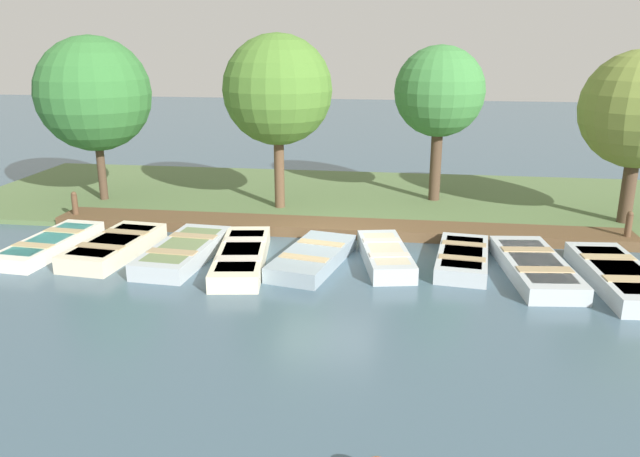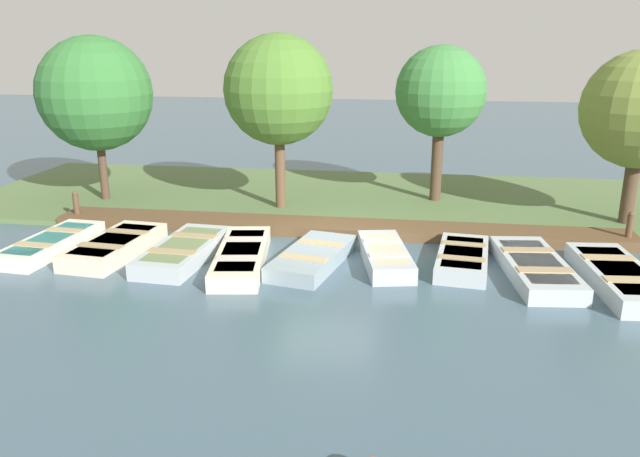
{
  "view_description": "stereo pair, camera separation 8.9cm",
  "coord_description": "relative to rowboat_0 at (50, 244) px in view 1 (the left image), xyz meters",
  "views": [
    {
      "loc": [
        14.44,
        1.88,
        5.03
      ],
      "look_at": [
        0.26,
        -0.13,
        0.65
      ],
      "focal_mm": 35.0,
      "sensor_mm": 36.0,
      "label": 1
    },
    {
      "loc": [
        14.43,
        1.97,
        5.03
      ],
      "look_at": [
        0.26,
        -0.13,
        0.65
      ],
      "focal_mm": 35.0,
      "sensor_mm": 36.0,
      "label": 2
    }
  ],
  "objects": [
    {
      "name": "ground_plane",
      "position": [
        -0.98,
        6.75,
        -0.18
      ],
      "size": [
        80.0,
        80.0,
        0.0
      ],
      "primitive_type": "plane",
      "color": "#425B6B"
    },
    {
      "name": "shore_bank",
      "position": [
        -5.98,
        6.75,
        -0.11
      ],
      "size": [
        8.0,
        24.0,
        0.14
      ],
      "color": "#567042",
      "rests_on": "ground_plane"
    },
    {
      "name": "dock_walkway",
      "position": [
        -2.52,
        6.75,
        -0.04
      ],
      "size": [
        1.21,
        15.44,
        0.27
      ],
      "color": "brown",
      "rests_on": "ground_plane"
    },
    {
      "name": "rowboat_0",
      "position": [
        0.0,
        0.0,
        0.0
      ],
      "size": [
        3.25,
        1.32,
        0.36
      ],
      "rotation": [
        0.0,
        0.0,
        -0.08
      ],
      "color": "silver",
      "rests_on": "ground_plane"
    },
    {
      "name": "rowboat_1",
      "position": [
        0.02,
        1.7,
        0.03
      ],
      "size": [
        3.14,
        1.51,
        0.42
      ],
      "rotation": [
        0.0,
        0.0,
        -0.09
      ],
      "color": "beige",
      "rests_on": "ground_plane"
    },
    {
      "name": "rowboat_2",
      "position": [
        0.1,
        3.47,
        0.02
      ],
      "size": [
        3.28,
        1.44,
        0.41
      ],
      "rotation": [
        0.0,
        0.0,
        -0.07
      ],
      "color": "#B2BCC1",
      "rests_on": "ground_plane"
    },
    {
      "name": "rowboat_3",
      "position": [
        0.25,
        4.93,
        0.02
      ],
      "size": [
        3.69,
        1.58,
        0.41
      ],
      "rotation": [
        0.0,
        0.0,
        0.15
      ],
      "color": "beige",
      "rests_on": "ground_plane"
    },
    {
      "name": "rowboat_4",
      "position": [
        0.04,
        6.55,
        0.01
      ],
      "size": [
        3.13,
        1.79,
        0.37
      ],
      "rotation": [
        0.0,
        0.0,
        -0.21
      ],
      "color": "#8C9EA8",
      "rests_on": "ground_plane"
    },
    {
      "name": "rowboat_5",
      "position": [
        -0.28,
        8.21,
        0.03
      ],
      "size": [
        2.94,
        1.51,
        0.41
      ],
      "rotation": [
        0.0,
        0.0,
        0.2
      ],
      "color": "#B2BCC1",
      "rests_on": "ground_plane"
    },
    {
      "name": "rowboat_6",
      "position": [
        -0.4,
        9.99,
        0.01
      ],
      "size": [
        2.86,
        1.42,
        0.37
      ],
      "rotation": [
        0.0,
        0.0,
        -0.12
      ],
      "color": "#B2BCC1",
      "rests_on": "ground_plane"
    },
    {
      "name": "rowboat_7",
      "position": [
        -0.0,
        11.52,
        0.01
      ],
      "size": [
        3.55,
        1.6,
        0.39
      ],
      "rotation": [
        0.0,
        0.0,
        0.11
      ],
      "color": "#B2BCC1",
      "rests_on": "ground_plane"
    },
    {
      "name": "rowboat_8",
      "position": [
        0.37,
        13.17,
        0.03
      ],
      "size": [
        3.57,
        1.47,
        0.42
      ],
      "rotation": [
        0.0,
        0.0,
        0.08
      ],
      "color": "#B2BCC1",
      "rests_on": "ground_plane"
    },
    {
      "name": "mooring_post_near",
      "position": [
        -2.38,
        -0.6,
        0.29
      ],
      "size": [
        0.16,
        0.16,
        0.92
      ],
      "color": "brown",
      "rests_on": "ground_plane"
    },
    {
      "name": "mooring_post_far",
      "position": [
        -2.38,
        14.18,
        0.29
      ],
      "size": [
        0.16,
        0.16,
        0.92
      ],
      "color": "brown",
      "rests_on": "ground_plane"
    },
    {
      "name": "park_tree_far_left",
      "position": [
        -4.6,
        -0.86,
        3.23
      ],
      "size": [
        3.45,
        3.45,
        5.14
      ],
      "color": "#4C3828",
      "rests_on": "ground_plane"
    },
    {
      "name": "park_tree_left",
      "position": [
        -4.44,
        4.86,
        3.42
      ],
      "size": [
        3.16,
        3.16,
        5.2
      ],
      "color": "brown",
      "rests_on": "ground_plane"
    },
    {
      "name": "park_tree_center",
      "position": [
        -6.01,
        9.51,
        3.29
      ],
      "size": [
        2.73,
        2.73,
        4.86
      ],
      "color": "#4C3828",
      "rests_on": "ground_plane"
    },
    {
      "name": "park_tree_right",
      "position": [
        -4.2,
        14.66,
        3.04
      ],
      "size": [
        3.11,
        3.11,
        4.8
      ],
      "color": "#4C3828",
      "rests_on": "ground_plane"
    }
  ]
}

